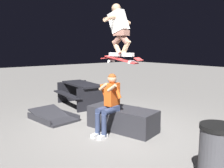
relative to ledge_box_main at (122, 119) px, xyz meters
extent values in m
plane|color=slate|center=(0.01, 0.15, -0.26)|extent=(40.00, 40.00, 0.00)
cube|color=#28282D|center=(0.00, 0.00, 0.00)|extent=(1.76, 1.04, 0.52)
cube|color=#2D3856|center=(0.02, 0.30, 0.32)|extent=(0.32, 0.20, 0.12)
cube|color=#D15119|center=(0.02, 0.30, 0.63)|extent=(0.27, 0.38, 0.50)
sphere|color=tan|center=(0.02, 0.30, 0.98)|extent=(0.20, 0.20, 0.20)
sphere|color=brown|center=(0.02, 0.30, 1.00)|extent=(0.19, 0.19, 0.19)
cylinder|color=#D15119|center=(-0.19, 0.31, 0.70)|extent=(0.20, 0.12, 0.29)
cylinder|color=tan|center=(-0.14, 0.43, 0.80)|extent=(0.25, 0.12, 0.19)
cylinder|color=#D15119|center=(0.20, 0.40, 0.70)|extent=(0.20, 0.12, 0.29)
cylinder|color=tan|center=(0.10, 0.48, 0.80)|extent=(0.25, 0.12, 0.19)
cylinder|color=#2D3856|center=(-0.12, 0.47, 0.30)|extent=(0.23, 0.42, 0.14)
cylinder|color=#2D3856|center=(-0.16, 0.67, 0.02)|extent=(0.11, 0.11, 0.48)
cube|color=white|center=(-0.17, 0.72, -0.22)|extent=(0.16, 0.28, 0.08)
cylinder|color=#2D3856|center=(0.06, 0.52, 0.30)|extent=(0.23, 0.42, 0.14)
cylinder|color=#2D3856|center=(0.01, 0.71, 0.02)|extent=(0.11, 0.11, 0.48)
cube|color=white|center=(0.00, 0.76, -0.22)|extent=(0.16, 0.28, 0.08)
cube|color=#B72D2D|center=(-0.15, 0.18, 1.40)|extent=(0.82, 0.35, 0.16)
cube|color=#B72D2D|center=(0.29, 0.27, 1.42)|extent=(0.16, 0.22, 0.04)
cube|color=#B72D2D|center=(-0.59, 0.09, 1.42)|extent=(0.15, 0.22, 0.07)
cube|color=#99999E|center=(0.13, 0.23, 1.38)|extent=(0.09, 0.17, 0.04)
cylinder|color=white|center=(0.11, 0.32, 1.35)|extent=(0.06, 0.04, 0.05)
cylinder|color=white|center=(0.14, 0.15, 1.35)|extent=(0.06, 0.04, 0.05)
cube|color=#99999E|center=(-0.42, 0.12, 1.38)|extent=(0.09, 0.17, 0.04)
cylinder|color=white|center=(-0.44, 0.21, 1.35)|extent=(0.06, 0.04, 0.05)
cylinder|color=white|center=(-0.40, 0.04, 1.35)|extent=(0.06, 0.04, 0.05)
cube|color=white|center=(0.03, 0.21, 1.51)|extent=(0.27, 0.15, 0.08)
cube|color=white|center=(-0.32, 0.14, 1.51)|extent=(0.27, 0.15, 0.08)
cylinder|color=tan|center=(-0.02, 0.20, 1.67)|extent=(0.25, 0.14, 0.31)
cylinder|color=#82594D|center=(-0.09, 0.19, 1.87)|extent=(0.35, 0.19, 0.33)
cylinder|color=tan|center=(-0.27, 0.15, 1.67)|extent=(0.25, 0.14, 0.31)
cylinder|color=#82594D|center=(-0.20, 0.17, 1.87)|extent=(0.35, 0.19, 0.33)
cube|color=#82594D|center=(-0.15, 0.18, 1.97)|extent=(0.33, 0.25, 0.12)
cube|color=white|center=(-0.07, 0.19, 2.21)|extent=(0.49, 0.30, 0.52)
sphere|color=tan|center=(-0.01, 0.21, 2.49)|extent=(0.20, 0.20, 0.20)
cylinder|color=tan|center=(-0.09, 0.41, 2.27)|extent=(0.17, 0.45, 0.19)
cylinder|color=tan|center=(-0.01, -0.02, 2.27)|extent=(0.17, 0.45, 0.19)
cube|color=#28282D|center=(1.78, 0.91, -0.23)|extent=(1.36, 0.96, 0.06)
cube|color=#28282D|center=(1.78, 0.91, -0.17)|extent=(1.31, 0.95, 0.34)
cube|color=#28282D|center=(1.78, 1.31, -0.18)|extent=(1.15, 0.17, 0.16)
cube|color=#28282D|center=(1.78, 0.50, -0.18)|extent=(1.15, 0.17, 0.16)
cube|color=black|center=(2.68, -0.58, 0.46)|extent=(1.76, 0.87, 0.06)
cube|color=black|center=(2.73, -0.04, 0.16)|extent=(1.72, 0.41, 0.04)
cube|color=black|center=(2.62, -1.13, 0.16)|extent=(1.72, 0.41, 0.04)
cube|color=black|center=(3.44, -0.66, 0.10)|extent=(0.17, 1.10, 0.72)
cube|color=black|center=(1.91, -0.51, 0.10)|extent=(0.17, 1.10, 0.72)
cylinder|color=#47474C|center=(-2.58, 0.55, 0.15)|extent=(0.48, 0.48, 0.83)
cylinder|color=black|center=(-2.58, 0.55, 0.60)|extent=(0.50, 0.50, 0.06)
camera|label=1|loc=(-4.08, 3.67, 1.67)|focal=38.62mm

